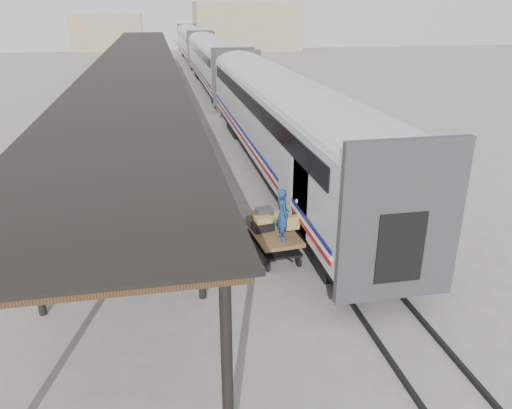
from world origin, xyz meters
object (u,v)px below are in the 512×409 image
Objects in this scene: baggage_cart at (273,236)px; porter at (283,214)px; pedestrian at (129,141)px; luggage_tug at (167,134)px.

porter is at bearing -83.88° from baggage_cart.
baggage_cart is at bearing 120.98° from pedestrian.
baggage_cart is at bearing 8.59° from porter.
porter reaches higher than luggage_tug.
baggage_cart is at bearing -92.59° from luggage_tug.
luggage_tug reaches higher than baggage_cart.
baggage_cart is 1.40× the size of pedestrian.
porter is 13.70m from pedestrian.
baggage_cart is 1.58× the size of porter.
luggage_tug is (-2.85, 14.10, 0.01)m from baggage_cart.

